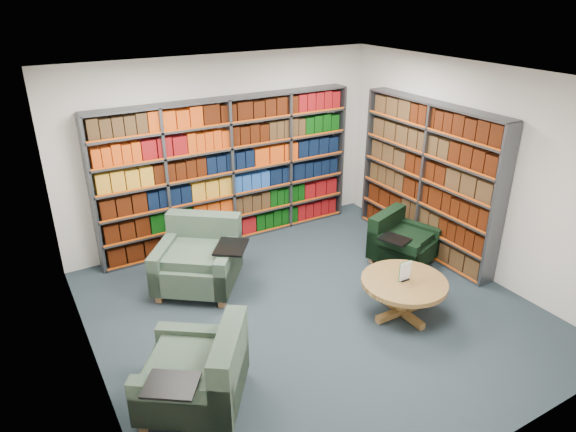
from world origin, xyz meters
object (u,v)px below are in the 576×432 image
chair_teal_left (200,259)px  chair_green_right (399,242)px  coffee_table (404,287)px  chair_teal_front (202,376)px

chair_teal_left → chair_green_right: size_ratio=1.35×
chair_teal_left → coffee_table: (1.83, -1.91, 0.02)m
chair_green_right → coffee_table: size_ratio=1.01×
chair_teal_front → coffee_table: 2.63m
coffee_table → chair_green_right: bearing=50.3°
chair_teal_left → chair_green_right: (2.71, -0.84, -0.08)m
chair_teal_left → coffee_table: size_ratio=1.36×
chair_teal_left → chair_teal_front: bearing=-111.0°
chair_teal_left → coffee_table: bearing=-46.1°
chair_green_right → chair_teal_front: 3.71m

